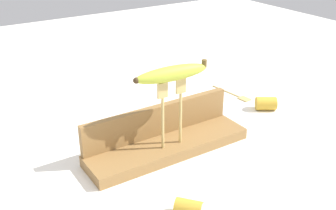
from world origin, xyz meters
name	(u,v)px	position (x,y,z in m)	size (l,w,h in m)	color
ground_plane	(168,152)	(0.00, 0.00, 0.00)	(3.00, 3.00, 0.00)	white
wooden_board	(168,147)	(0.00, 0.00, 0.01)	(0.42, 0.11, 0.03)	olive
board_backstop	(158,120)	(0.00, 0.05, 0.07)	(0.41, 0.02, 0.08)	olive
fork_stand_center	(172,107)	(0.00, -0.02, 0.13)	(0.08, 0.01, 0.17)	tan
banana_raised_center	(172,73)	(0.00, -0.02, 0.21)	(0.19, 0.05, 0.04)	#B2C138
fork_fallen_near	(235,95)	(0.37, 0.17, 0.00)	(0.03, 0.16, 0.01)	tan
banana_chunk_near	(266,103)	(0.38, 0.04, 0.02)	(0.07, 0.07, 0.04)	gold
banana_chunk_far	(189,209)	(-0.10, -0.22, 0.02)	(0.06, 0.06, 0.04)	gold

